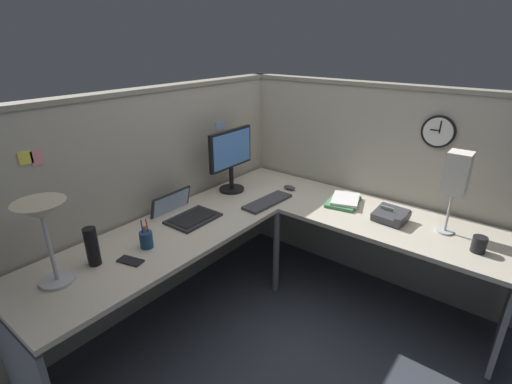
{
  "coord_description": "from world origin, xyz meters",
  "views": [
    {
      "loc": [
        -1.89,
        -1.24,
        1.88
      ],
      "look_at": [
        0.04,
        0.26,
        0.87
      ],
      "focal_mm": 26.15,
      "sensor_mm": 36.0,
      "label": 1
    }
  ],
  "objects": [
    {
      "name": "pinned_note_rightmost",
      "position": [
        -1.18,
        0.82,
        1.31
      ],
      "size": [
        0.07,
        0.0,
        0.07
      ],
      "primitive_type": "cube",
      "color": "#EAD84C"
    },
    {
      "name": "cubicle_wall_right",
      "position": [
        0.87,
        -0.27,
        0.79
      ],
      "size": [
        0.12,
        2.37,
        1.58
      ],
      "color": "#A8A393",
      "rests_on": "ground"
    },
    {
      "name": "cell_phone",
      "position": [
        -0.93,
        0.39,
        0.73
      ],
      "size": [
        0.1,
        0.16,
        0.01
      ],
      "primitive_type": "cube",
      "rotation": [
        0.0,
        0.0,
        0.27
      ],
      "color": "black",
      "rests_on": "desk"
    },
    {
      "name": "book_stack",
      "position": [
        0.52,
        -0.19,
        0.75
      ],
      "size": [
        0.33,
        0.27,
        0.04
      ],
      "color": "#3F7F4C",
      "rests_on": "desk"
    },
    {
      "name": "pinned_note_leftmost",
      "position": [
        0.28,
        0.82,
        1.22
      ],
      "size": [
        0.1,
        0.0,
        0.07
      ],
      "primitive_type": "cube",
      "color": "#99B7E5"
    },
    {
      "name": "office_phone",
      "position": [
        0.45,
        -0.58,
        0.77
      ],
      "size": [
        0.21,
        0.22,
        0.11
      ],
      "color": "#38383D",
      "rests_on": "desk"
    },
    {
      "name": "coffee_mug",
      "position": [
        0.38,
        -1.11,
        0.78
      ],
      "size": [
        0.08,
        0.08,
        0.1
      ],
      "primitive_type": "cylinder",
      "color": "black",
      "rests_on": "desk"
    },
    {
      "name": "computer_mouse",
      "position": [
        0.5,
        0.28,
        0.75
      ],
      "size": [
        0.06,
        0.1,
        0.03
      ],
      "primitive_type": "ellipsoid",
      "color": "#38383D",
      "rests_on": "desk"
    },
    {
      "name": "cubicle_wall_back",
      "position": [
        -0.36,
        0.87,
        0.79
      ],
      "size": [
        2.57,
        0.12,
        1.58
      ],
      "color": "#A8A393",
      "rests_on": "ground"
    },
    {
      "name": "pen_cup",
      "position": [
        -0.78,
        0.45,
        0.78
      ],
      "size": [
        0.08,
        0.08,
        0.18
      ],
      "color": "navy",
      "rests_on": "desk"
    },
    {
      "name": "thermos_flask",
      "position": [
        -1.06,
        0.52,
        0.84
      ],
      "size": [
        0.07,
        0.07,
        0.22
      ],
      "primitive_type": "cylinder",
      "color": "black",
      "rests_on": "desk"
    },
    {
      "name": "wall_clock",
      "position": [
        0.82,
        -0.69,
        1.3
      ],
      "size": [
        0.04,
        0.22,
        0.22
      ],
      "color": "black"
    },
    {
      "name": "pinned_note_middle",
      "position": [
        -1.12,
        0.82,
        1.3
      ],
      "size": [
        0.06,
        0.0,
        0.08
      ],
      "primitive_type": "cube",
      "color": "pink"
    },
    {
      "name": "desk_lamp_dome",
      "position": [
        -1.27,
        0.53,
        1.09
      ],
      "size": [
        0.24,
        0.24,
        0.44
      ],
      "color": "#B7BABF",
      "rests_on": "desk"
    },
    {
      "name": "desk_lamp_paper",
      "position": [
        0.52,
        -0.9,
        1.11
      ],
      "size": [
        0.13,
        0.13,
        0.53
      ],
      "color": "#B7BABF",
      "rests_on": "desk"
    },
    {
      "name": "desk",
      "position": [
        -0.15,
        -0.05,
        0.63
      ],
      "size": [
        2.35,
        2.15,
        0.73
      ],
      "color": "beige",
      "rests_on": "ground"
    },
    {
      "name": "ground_plane",
      "position": [
        0.0,
        0.0,
        0.0
      ],
      "size": [
        6.8,
        6.8,
        0.0
      ],
      "primitive_type": "plane",
      "color": "#383D47"
    },
    {
      "name": "monitor",
      "position": [
        0.2,
        0.64,
        1.02
      ],
      "size": [
        0.46,
        0.2,
        0.5
      ],
      "color": "black",
      "rests_on": "desk"
    },
    {
      "name": "keyboard",
      "position": [
        0.18,
        0.26,
        0.74
      ],
      "size": [
        0.44,
        0.17,
        0.02
      ],
      "primitive_type": "cube",
      "rotation": [
        0.0,
        0.0,
        -0.06
      ],
      "color": "#38383D",
      "rests_on": "desk"
    },
    {
      "name": "laptop",
      "position": [
        -0.36,
        0.59,
        0.75
      ],
      "size": [
        0.35,
        0.39,
        0.22
      ],
      "color": "#232326",
      "rests_on": "desk"
    }
  ]
}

